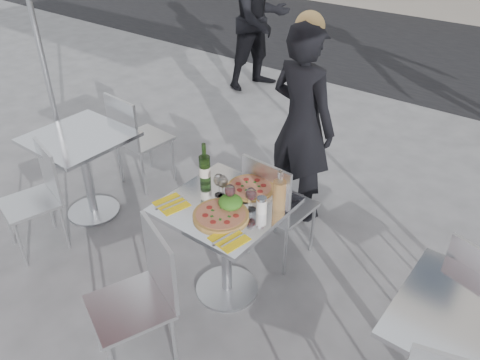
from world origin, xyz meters
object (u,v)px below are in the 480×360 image
Objects in this scene: side_table_right at (466,350)px; woman_diner at (302,125)px; chair_near at (144,290)px; main_table at (226,230)px; napkin_left at (171,204)px; sugar_shaker at (262,205)px; wineglass_red_a at (230,191)px; side_table_left at (83,159)px; pizza_far at (251,188)px; chair_far at (274,202)px; wine_bottle at (205,168)px; wineglass_white_b at (223,182)px; side_chair_lfar at (134,134)px; wineglass_white_a at (219,181)px; pedestrian_a at (261,19)px; napkin_right at (229,238)px; salad_plate at (231,203)px; side_chair_lnear at (39,191)px; wineglass_red_b at (251,195)px; pizza_near at (221,215)px; carafe at (279,196)px.

woman_diner is at bearing 145.52° from side_table_right.
chair_near is 0.55× the size of woman_diner.
napkin_left is (-0.26, -0.21, 0.21)m from main_table.
wineglass_red_a reaches higher than sugar_shaker.
pizza_far is at bearing 7.97° from side_table_left.
chair_far is at bearing 162.07° from side_table_right.
wine_bottle is at bearing 102.11° from napkin_left.
wineglass_white_b reaches higher than side_table_right.
side_chair_lfar is 5.77× the size of wineglass_white_a.
sugar_shaker is at bearing -127.36° from pedestrian_a.
side_table_left is 3.60× the size of napkin_right.
woman_diner is 1.07m from wineglass_white_b.
chair_far is 2.56× the size of pizza_far.
wine_bottle reaches higher than napkin_left.
woman_diner is 1.15m from salad_plate.
chair_near is at bearing -97.24° from salad_plate.
main_table is at bearing 51.74° from napkin_left.
side_chair_lfar is 4.36× the size of napkin_right.
woman_diner is (-0.13, 1.12, 0.28)m from main_table.
wineglass_white_b is (-0.29, -0.01, 0.06)m from sugar_shaker.
main_table is 0.32m from wineglass_red_a.
pizza_far is at bearing 80.45° from main_table.
pedestrian_a is at bearing 114.35° from side_chair_lnear.
side_chair_lnear is (-1.50, -0.92, -0.03)m from chair_far.
napkin_right is (0.23, -0.25, 0.21)m from main_table.
wineglass_red_b is at bearing 114.76° from woman_diner.
carafe is (0.25, 0.25, 0.11)m from pizza_near.
wineglass_white_b is (0.19, -0.05, -0.00)m from wine_bottle.
salad_plate is 1.40× the size of wineglass_red_a.
pedestrian_a is at bearing 131.01° from napkin_left.
pedestrian_a is 5.35× the size of pizza_near.
salad_plate is at bearing -85.42° from pizza_far.
side_table_right is 1.60m from wineglass_white_b.
wineglass_red_a is (-0.02, 0.02, 0.07)m from salad_plate.
main_table is at bearing -40.21° from wineglass_white_b.
wineglass_white_b is at bearing 114.22° from chair_near.
side_chair_lfar is 1.51m from woman_diner.
carafe is at bearing 173.67° from side_table_right.
pizza_near is at bearing -34.85° from wine_bottle.
wine_bottle is (-0.23, 0.79, 0.32)m from chair_near.
napkin_right is at bearing -45.77° from wineglass_white_b.
wine_bottle reaches higher than chair_near.
sugar_shaker is 0.68× the size of wineglass_white_a.
chair_far reaches higher than pizza_near.
chair_near is at bearing -87.57° from wineglass_white_b.
wineglass_white_b reaches higher than pizza_far.
pizza_far is at bearing 86.44° from chair_far.
wineglass_red_a is (0.04, 0.00, 0.32)m from main_table.
side_table_right is 0.90× the size of side_chair_lnear.
wineglass_red_a reaches higher than napkin_right.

